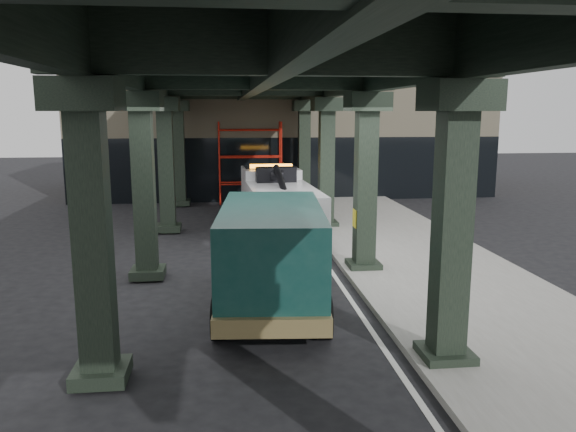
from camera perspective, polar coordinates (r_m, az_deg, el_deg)
ground at (r=13.88m, az=-0.88°, el=-8.31°), size 90.00×90.00×0.00m
sidewalk at (r=16.73m, az=14.00°, el=-5.05°), size 5.00×40.00×0.15m
lane_stripe at (r=16.00m, az=4.50°, el=-5.74°), size 0.12×38.00×0.01m
viaduct at (r=15.12m, az=-3.27°, el=14.23°), size 7.40×32.00×6.40m
building at (r=33.23m, az=-0.86°, el=9.74°), size 22.00×10.00×8.00m
scaffolding at (r=27.84m, az=-3.88°, el=5.65°), size 3.08×0.88×4.00m
tow_truck at (r=20.76m, az=-1.10°, el=1.60°), size 2.62×7.93×2.57m
towed_van at (r=12.94m, az=-1.68°, el=-3.70°), size 2.82×6.16×2.43m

